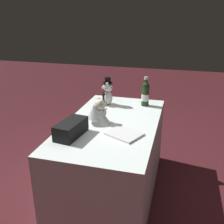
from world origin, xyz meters
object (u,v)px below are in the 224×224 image
teddy_bear_groom (107,93)px  gift_case_black (71,129)px  guestbook (124,134)px  champagne_bottle (145,94)px  signing_pen (103,110)px  teddy_bear_bride (99,113)px

teddy_bear_groom → gift_case_black: (0.81, -0.07, -0.06)m
teddy_bear_groom → guestbook: (0.68, 0.34, -0.12)m
champagne_bottle → signing_pen: (0.27, -0.39, -0.13)m
teddy_bear_bride → signing_pen: bearing=-170.3°
teddy_bear_groom → champagne_bottle: bearing=100.7°
signing_pen → guestbook: size_ratio=0.55×
champagne_bottle → teddy_bear_bride: bearing=-30.1°
teddy_bear_bride → champagne_bottle: size_ratio=0.76×
teddy_bear_groom → teddy_bear_bride: size_ratio=1.26×
teddy_bear_groom → teddy_bear_bride: 0.51m
champagne_bottle → guestbook: 0.77m
teddy_bear_bride → signing_pen: teddy_bear_bride is taller
teddy_bear_groom → gift_case_black: teddy_bear_groom is taller
teddy_bear_bride → gift_case_black: 0.34m
teddy_bear_bride → gift_case_black: bearing=-24.1°
gift_case_black → teddy_bear_groom: bearing=175.0°
champagne_bottle → guestbook: champagne_bottle is taller
teddy_bear_bride → champagne_bottle: bearing=149.9°
teddy_bear_bride → champagne_bottle: 0.67m
teddy_bear_groom → champagne_bottle: 0.41m
teddy_bear_groom → signing_pen: (0.20, 0.01, -0.12)m
gift_case_black → guestbook: bearing=107.0°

